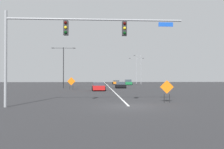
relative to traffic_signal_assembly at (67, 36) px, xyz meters
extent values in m
plane|color=#2D2D30|center=(4.55, 0.01, -5.18)|extent=(168.79, 168.79, 0.00)
cube|color=white|center=(4.55, 46.90, -5.17)|extent=(0.16, 93.77, 0.01)
cylinder|color=gray|center=(-4.34, 0.01, -1.71)|extent=(0.20, 0.20, 6.95)
cylinder|color=gray|center=(2.08, 0.01, 1.20)|extent=(12.84, 0.14, 0.14)
cube|color=black|center=(-0.06, 0.01, 0.55)|extent=(0.34, 0.32, 1.05)
sphere|color=#3A0503|center=(-0.06, -0.16, 0.90)|extent=(0.22, 0.22, 0.22)
sphere|color=yellow|center=(-0.06, -0.16, 0.55)|extent=(0.22, 0.22, 0.22)
sphere|color=black|center=(-0.06, -0.16, 0.20)|extent=(0.22, 0.22, 0.22)
cube|color=black|center=(4.22, 0.01, 0.55)|extent=(0.34, 0.32, 1.05)
sphere|color=#3A0503|center=(4.22, -0.16, 0.90)|extent=(0.22, 0.22, 0.22)
sphere|color=yellow|center=(4.22, -0.16, 0.55)|extent=(0.22, 0.22, 0.22)
sphere|color=black|center=(4.22, -0.16, 0.20)|extent=(0.22, 0.22, 0.22)
cube|color=#1447B7|center=(7.32, 0.01, 0.91)|extent=(1.10, 0.03, 0.32)
cylinder|color=gray|center=(14.70, 58.29, -0.92)|extent=(0.16, 0.16, 8.52)
cylinder|color=gray|center=(13.60, 58.29, 3.20)|extent=(2.19, 0.08, 0.08)
cube|color=#262628|center=(12.50, 58.29, 3.20)|extent=(0.44, 0.24, 0.14)
cylinder|color=gray|center=(15.79, 58.29, 3.20)|extent=(2.19, 0.08, 0.08)
cube|color=#262628|center=(16.89, 58.29, 3.20)|extent=(0.44, 0.24, 0.14)
cylinder|color=black|center=(-4.51, 27.79, -1.22)|extent=(0.16, 0.16, 7.91)
cylinder|color=black|center=(-5.54, 27.79, 2.59)|extent=(2.06, 0.08, 0.08)
cube|color=#262628|center=(-6.57, 27.79, 2.59)|extent=(0.44, 0.24, 0.14)
cylinder|color=black|center=(-3.48, 27.79, 2.59)|extent=(2.06, 0.08, 0.08)
cube|color=#262628|center=(-2.45, 27.79, 2.59)|extent=(0.44, 0.24, 0.14)
cylinder|color=gray|center=(14.86, 50.93, -0.80)|extent=(0.16, 0.16, 8.75)
cylinder|color=gray|center=(13.90, 50.93, 3.43)|extent=(1.92, 0.08, 0.08)
cube|color=#262628|center=(12.94, 50.93, 3.43)|extent=(0.44, 0.24, 0.14)
cube|color=orange|center=(-2.43, 23.05, -3.73)|extent=(1.39, 0.04, 1.39)
cylinder|color=black|center=(-2.70, 23.05, -4.81)|extent=(0.05, 0.05, 0.73)
cylinder|color=black|center=(-2.16, 23.05, -4.81)|extent=(0.05, 0.05, 0.73)
cube|color=orange|center=(8.08, 2.31, -3.86)|extent=(1.11, 0.30, 1.14)
cylinder|color=black|center=(7.87, 2.36, -4.81)|extent=(0.05, 0.05, 0.73)
cylinder|color=black|center=(8.30, 2.26, -4.81)|extent=(0.05, 0.05, 0.73)
cube|color=orange|center=(7.56, 52.90, -4.72)|extent=(1.96, 3.87, 0.60)
cube|color=#333D47|center=(7.56, 52.71, -4.18)|extent=(1.76, 1.90, 0.47)
cylinder|color=black|center=(8.52, 54.26, -4.86)|extent=(0.22, 0.64, 0.64)
cylinder|color=black|center=(6.58, 54.25, -4.86)|extent=(0.22, 0.64, 0.64)
cylinder|color=black|center=(8.53, 51.56, -4.86)|extent=(0.22, 0.64, 0.64)
cylinder|color=black|center=(6.59, 51.54, -4.86)|extent=(0.22, 0.64, 0.64)
cube|color=red|center=(2.24, 20.26, -4.69)|extent=(2.06, 4.63, 0.66)
cube|color=#333D47|center=(2.23, 20.48, -4.11)|extent=(1.78, 2.45, 0.50)
cylinder|color=black|center=(1.39, 18.63, -4.86)|extent=(0.25, 0.65, 0.64)
cylinder|color=black|center=(3.24, 18.71, -4.86)|extent=(0.25, 0.65, 0.64)
cylinder|color=black|center=(1.24, 21.80, -4.86)|extent=(0.25, 0.65, 0.64)
cylinder|color=black|center=(3.09, 21.89, -4.86)|extent=(0.25, 0.65, 0.64)
cube|color=black|center=(6.63, 28.86, -4.74)|extent=(2.01, 4.55, 0.56)
cube|color=#333D47|center=(6.62, 28.64, -4.21)|extent=(1.74, 2.35, 0.51)
cylinder|color=black|center=(7.61, 30.39, -4.86)|extent=(0.24, 0.65, 0.64)
cylinder|color=black|center=(5.77, 30.46, -4.86)|extent=(0.24, 0.65, 0.64)
cylinder|color=black|center=(7.49, 27.26, -4.86)|extent=(0.24, 0.65, 0.64)
cylinder|color=black|center=(5.65, 27.33, -4.86)|extent=(0.24, 0.65, 0.64)
cube|color=#196B38|center=(10.39, 46.50, -4.67)|extent=(1.94, 4.23, 0.70)
cube|color=#333D47|center=(10.39, 46.29, -4.00)|extent=(1.72, 2.25, 0.63)
cylinder|color=black|center=(11.35, 47.95, -4.86)|extent=(0.23, 0.64, 0.64)
cylinder|color=black|center=(9.50, 47.99, -4.86)|extent=(0.23, 0.64, 0.64)
cylinder|color=black|center=(11.29, 45.02, -4.86)|extent=(0.23, 0.64, 0.64)
cylinder|color=black|center=(9.44, 45.05, -4.86)|extent=(0.23, 0.64, 0.64)
camera|label=1|loc=(2.35, -16.77, -3.03)|focal=36.76mm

